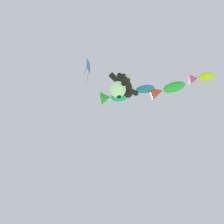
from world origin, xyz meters
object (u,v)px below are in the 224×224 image
at_px(soccer_ball_kite, 118,90).
at_px(diamond_kite, 88,67).
at_px(teddy_bear_kite, 124,85).
at_px(fish_kite_teal, 113,97).
at_px(fish_kite_cobalt, 138,90).
at_px(fish_kite_emerald, 165,90).
at_px(fish_kite_goldfin, 200,78).

xyz_separation_m(soccer_ball_kite, diamond_kite, (-1.60, 1.00, 2.82)).
xyz_separation_m(teddy_bear_kite, diamond_kite, (-2.21, 0.92, 1.23)).
bearing_deg(fish_kite_teal, soccer_ball_kite, -120.36).
bearing_deg(fish_kite_cobalt, diamond_kite, 167.96).
xyz_separation_m(teddy_bear_kite, fish_kite_teal, (0.31, 1.48, 0.85)).
relative_size(fish_kite_teal, fish_kite_emerald, 0.79).
bearing_deg(fish_kite_cobalt, soccer_ball_kite, -174.09).
xyz_separation_m(teddy_bear_kite, fish_kite_emerald, (2.93, -1.09, 1.26)).
height_order(fish_kite_emerald, fish_kite_goldfin, fish_kite_emerald).
height_order(fish_kite_cobalt, fish_kite_goldfin, fish_kite_cobalt).
distance_m(fish_kite_teal, fish_kite_emerald, 3.70).
xyz_separation_m(soccer_ball_kite, fish_kite_emerald, (3.54, -1.01, 2.85)).
bearing_deg(fish_kite_teal, fish_kite_emerald, -44.41).
distance_m(fish_kite_cobalt, fish_kite_goldfin, 4.10).
distance_m(teddy_bear_kite, fish_kite_goldfin, 4.96).
height_order(fish_kite_cobalt, diamond_kite, diamond_kite).
xyz_separation_m(soccer_ball_kite, fish_kite_teal, (0.91, 1.56, 2.44)).
bearing_deg(diamond_kite, teddy_bear_kite, -22.68).
distance_m(teddy_bear_kite, fish_kite_emerald, 3.37).
distance_m(fish_kite_cobalt, diamond_kite, 3.77).
bearing_deg(diamond_kite, fish_kite_teal, 12.48).
bearing_deg(fish_kite_emerald, fish_kite_teal, 135.59).
relative_size(fish_kite_cobalt, fish_kite_goldfin, 1.18).
bearing_deg(fish_kite_teal, fish_kite_cobalt, -48.94).
distance_m(teddy_bear_kite, soccer_ball_kite, 1.71).
bearing_deg(soccer_ball_kite, fish_kite_cobalt, 5.91).
distance_m(fish_kite_teal, fish_kite_goldfin, 5.81).
relative_size(soccer_ball_kite, diamond_kite, 0.34).
xyz_separation_m(soccer_ball_kite, fish_kite_goldfin, (4.33, -3.14, 2.23)).
height_order(fish_kite_teal, diamond_kite, diamond_kite).
height_order(soccer_ball_kite, fish_kite_teal, fish_kite_teal).
relative_size(soccer_ball_kite, fish_kite_cobalt, 0.52).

